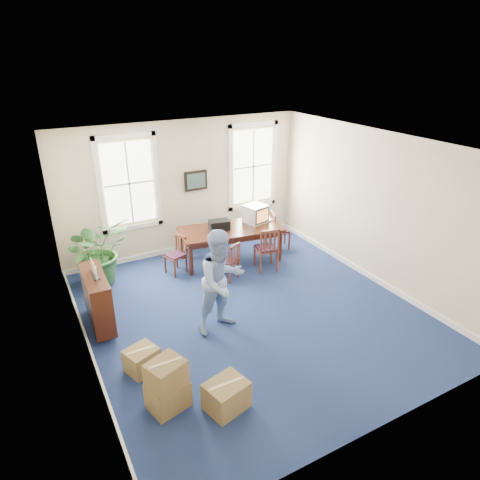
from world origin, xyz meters
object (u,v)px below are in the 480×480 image
potted_plant (98,251)px  crt_tv (255,214)px  cardboard_boxes (178,374)px  conference_table (231,244)px  man (222,281)px  chair_near_left (228,261)px  credenza (98,302)px

potted_plant → crt_tv: bearing=-5.0°
potted_plant → cardboard_boxes: bearing=-86.3°
crt_tv → cardboard_boxes: 5.05m
conference_table → potted_plant: size_ratio=1.60×
man → cardboard_boxes: 1.89m
cardboard_boxes → man: bearing=43.5°
chair_near_left → credenza: 2.88m
chair_near_left → potted_plant: (-2.49, 1.18, 0.31)m
chair_near_left → credenza: credenza is taller
conference_table → potted_plant: 3.02m
crt_tv → credenza: size_ratio=0.42×
man → cardboard_boxes: man is taller
crt_tv → credenza: 4.27m
cardboard_boxes → chair_near_left: bearing=51.5°
conference_table → crt_tv: crt_tv is taller
potted_plant → cardboard_boxes: potted_plant is taller
crt_tv → cardboard_boxes: (-3.41, -3.67, -0.62)m
man → potted_plant: man is taller
conference_table → crt_tv: bearing=12.7°
crt_tv → man: man is taller
conference_table → cardboard_boxes: (-2.71, -3.61, 0.00)m
conference_table → credenza: size_ratio=1.92×
crt_tv → chair_near_left: bearing=-158.1°
conference_table → chair_near_left: chair_near_left is taller
crt_tv → potted_plant: (-3.67, 0.32, -0.28)m
cardboard_boxes → credenza: bearing=104.7°
crt_tv → potted_plant: 3.70m
crt_tv → potted_plant: size_ratio=0.35×
chair_near_left → cardboard_boxes: chair_near_left is taller
credenza → potted_plant: potted_plant is taller
credenza → cardboard_boxes: 2.45m
cardboard_boxes → conference_table: bearing=53.1°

